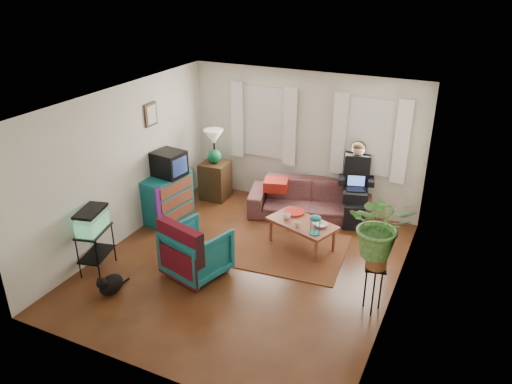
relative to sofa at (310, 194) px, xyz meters
The scene contains 31 objects.
floor 2.12m from the sofa, 99.26° to the right, with size 4.50×5.00×0.01m, color #4F2B14.
ceiling 3.00m from the sofa, 99.26° to the right, with size 4.50×5.00×0.01m, color white.
wall_back 1.03m from the sofa, 126.61° to the left, with size 4.50×0.01×2.60m, color silver.
wall_front 4.64m from the sofa, 94.20° to the right, with size 4.50×0.01×2.60m, color silver.
wall_left 3.41m from the sofa, 141.58° to the right, with size 0.01×5.00×2.60m, color silver.
wall_right 2.94m from the sofa, 46.94° to the right, with size 0.01×5.00×2.60m, color silver.
window_left 1.65m from the sofa, 159.24° to the left, with size 1.08×0.04×1.38m, color white.
window_right 1.50m from the sofa, 25.15° to the left, with size 1.08×0.04×1.38m, color white.
curtains_left 1.63m from the sofa, 162.85° to the left, with size 1.36×0.06×1.50m, color white.
curtains_right 1.48m from the sofa, 20.92° to the left, with size 1.36×0.06×1.50m, color white.
picture_frame 3.20m from the sofa, 154.79° to the right, with size 0.04×0.32×0.40m, color #3D2616.
area_rug 1.42m from the sofa, 88.63° to the right, with size 2.00×1.60×0.01m, color brown.
sofa is the anchor object (origin of this frame).
seated_person 0.84m from the sofa, 16.12° to the left, with size 0.56×0.69×1.33m, color black, non-canonical shape.
side_table 1.99m from the sofa, behind, with size 0.52×0.52×0.75m, color #382915.
table_lamp 2.08m from the sofa, behind, with size 0.39×0.39×0.69m, color white, non-canonical shape.
dresser 2.63m from the sofa, 151.94° to the right, with size 0.47×0.94×0.84m, color #115269.
crt_tv 2.64m from the sofa, 153.38° to the right, with size 0.51×0.47×0.45m, color black.
aquarium_stand 3.90m from the sofa, 126.75° to the right, with size 0.34×0.61×0.68m, color black.
aquarium 3.92m from the sofa, 126.75° to the right, with size 0.31×0.56×0.36m, color #7FD899.
black_cat 3.94m from the sofa, 116.18° to the right, with size 0.27×0.42×0.36m, color black.
armchair 2.70m from the sofa, 109.27° to the right, with size 0.82×0.77×0.84m, color navy.
serape_throw 3.03m from the sofa, 108.84° to the right, with size 0.85×0.20×0.69m, color #9E0A0A.
coffee_table 1.18m from the sofa, 76.96° to the right, with size 1.11×0.61×0.46m, color brown.
cup_a 1.15m from the sofa, 90.42° to the right, with size 0.13×0.13×0.10m, color white.
cup_b 1.35m from the sofa, 79.31° to the right, with size 0.10×0.10×0.09m, color beige.
bowl 1.28m from the sofa, 63.00° to the right, with size 0.22×0.22×0.05m, color white.
snack_tray 0.89m from the sofa, 88.18° to the right, with size 0.34×0.34×0.04m, color #B21414.
birdcage 1.53m from the sofa, 67.81° to the right, with size 0.18×0.18×0.32m, color #115B6B, non-canonical shape.
plant_stand 2.89m from the sofa, 53.38° to the right, with size 0.30×0.30×0.70m, color black.
potted_plant 2.98m from the sofa, 53.38° to the right, with size 0.80×0.69×0.89m, color #599947.
Camera 1 is at (3.00, -5.94, 4.33)m, focal length 35.00 mm.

